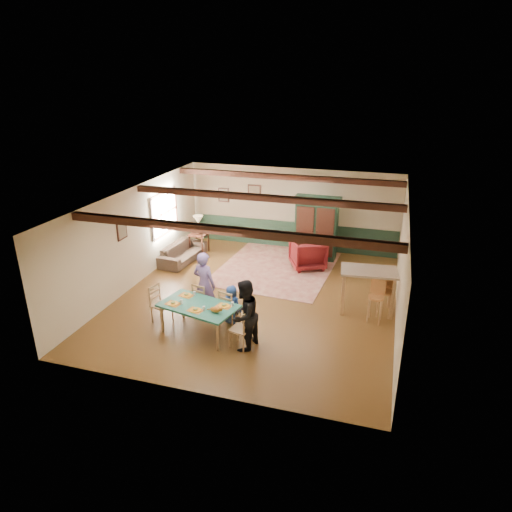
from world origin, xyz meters
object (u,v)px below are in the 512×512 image
(dining_chair_end_left, at_px, (161,304))
(end_table, at_px, (199,243))
(person_woman, at_px, (244,315))
(table_lamp, at_px, (198,225))
(bar_stool_right, at_px, (385,296))
(dining_table, at_px, (199,319))
(sofa, at_px, (183,252))
(person_man, at_px, (204,284))
(bar_stool_left, at_px, (376,302))
(armoire, at_px, (316,228))
(dining_chair_far_right, at_px, (230,307))
(armchair, at_px, (308,254))
(dining_chair_far_left, at_px, (203,300))
(cat, at_px, (215,309))
(dining_chair_end_right, at_px, (241,328))
(counter_table, at_px, (367,291))
(person_child, at_px, (232,305))

(dining_chair_end_left, height_order, end_table, dining_chair_end_left)
(person_woman, height_order, end_table, person_woman)
(table_lamp, height_order, bar_stool_right, table_lamp)
(dining_table, xyz_separation_m, sofa, (-2.25, 3.89, -0.08))
(person_man, height_order, bar_stool_left, person_man)
(armoire, height_order, table_lamp, armoire)
(dining_table, relative_size, dining_chair_far_right, 1.89)
(dining_table, height_order, bar_stool_right, bar_stool_right)
(armchair, height_order, sofa, armchair)
(dining_chair_far_left, distance_m, armchair, 4.15)
(armchair, bearing_deg, end_table, -30.22)
(bar_stool_left, bearing_deg, bar_stool_right, 68.51)
(cat, height_order, armchair, armchair)
(dining_chair_end_right, height_order, armoire, armoire)
(person_man, relative_size, armchair, 1.67)
(bar_stool_right, bearing_deg, counter_table, 167.47)
(person_child, bearing_deg, dining_chair_end_right, 133.15)
(dining_chair_end_left, height_order, armoire, armoire)
(bar_stool_right, bearing_deg, dining_chair_end_left, -158.07)
(table_lamp, bearing_deg, dining_chair_far_left, -65.17)
(armchair, relative_size, counter_table, 0.74)
(person_man, bearing_deg, person_woman, 154.13)
(person_man, bearing_deg, dining_chair_far_right, 174.29)
(bar_stool_left, distance_m, bar_stool_right, 0.41)
(dining_table, xyz_separation_m, person_woman, (1.16, -0.26, 0.43))
(dining_chair_end_right, relative_size, bar_stool_left, 0.87)
(person_man, relative_size, end_table, 2.47)
(dining_chair_end_left, relative_size, end_table, 1.36)
(person_child, height_order, end_table, person_child)
(dining_table, height_order, cat, cat)
(person_man, height_order, armchair, person_man)
(dining_chair_far_right, distance_m, person_man, 0.85)
(person_woman, height_order, sofa, person_woman)
(dining_chair_far_left, bearing_deg, person_woman, 156.43)
(armoire, bearing_deg, cat, -100.78)
(dining_table, xyz_separation_m, bar_stool_right, (3.94, 2.05, 0.17))
(dining_table, xyz_separation_m, dining_chair_far_right, (0.52, 0.58, 0.10))
(dining_chair_far_left, height_order, armchair, dining_chair_far_left)
(dining_chair_far_left, relative_size, armoire, 0.45)
(dining_chair_end_left, xyz_separation_m, cat, (1.55, -0.45, 0.35))
(table_lamp, xyz_separation_m, counter_table, (5.55, -2.50, -0.41))
(armchair, distance_m, bar_stool_left, 3.52)
(dining_chair_end_right, bearing_deg, dining_table, -90.00)
(dining_table, height_order, dining_chair_end_right, dining_chair_end_right)
(dining_chair_far_right, height_order, person_child, person_child)
(dining_chair_far_right, xyz_separation_m, person_man, (-0.72, 0.24, 0.37))
(end_table, height_order, counter_table, counter_table)
(dining_chair_end_left, distance_m, end_table, 4.52)
(end_table, bearing_deg, person_man, -64.55)
(dining_chair_far_left, height_order, person_child, person_child)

